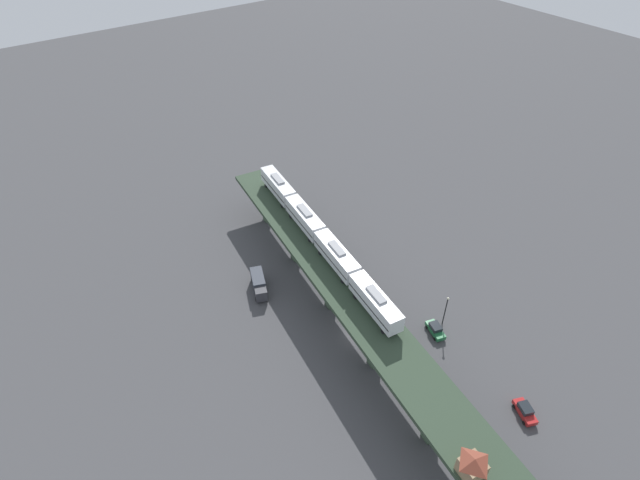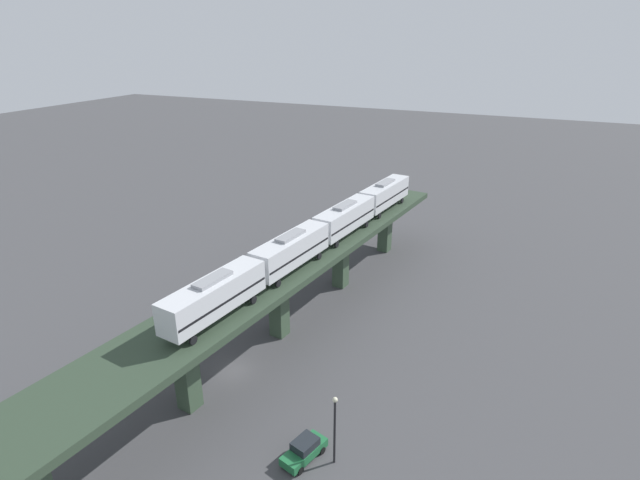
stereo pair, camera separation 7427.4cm
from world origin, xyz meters
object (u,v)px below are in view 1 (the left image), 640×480
at_px(subway_train, 320,236).
at_px(signal_hut, 473,466).
at_px(street_lamp, 446,309).
at_px(street_car_green, 435,329).
at_px(street_car_red, 525,411).
at_px(delivery_truck, 259,284).

distance_m(subway_train, signal_hut, 46.56).
xyz_separation_m(signal_hut, street_lamp, (-21.38, -23.07, -6.50)).
distance_m(signal_hut, street_lamp, 32.12).
bearing_deg(street_car_green, street_lamp, -166.07).
xyz_separation_m(signal_hut, street_car_green, (-18.84, -22.44, -9.67)).
bearing_deg(signal_hut, street_car_red, -170.43).
xyz_separation_m(subway_train, street_car_red, (-8.15, 42.37, -10.41)).
bearing_deg(delivery_truck, subway_train, 158.17).
relative_size(street_car_green, street_car_red, 0.99).
xyz_separation_m(street_car_red, street_lamp, (-3.12, -19.99, 3.17)).
distance_m(street_car_red, street_lamp, 20.48).
bearing_deg(street_lamp, street_car_green, 13.93).
distance_m(street_car_green, delivery_truck, 34.07).
bearing_deg(delivery_truck, street_car_red, 112.53).
relative_size(subway_train, street_car_green, 10.52).
distance_m(subway_train, street_car_red, 44.38).
distance_m(subway_train, delivery_truck, 15.50).
bearing_deg(street_car_green, street_car_red, 88.28).
bearing_deg(subway_train, street_car_green, 110.77).
distance_m(subway_train, street_lamp, 26.08).
xyz_separation_m(subway_train, street_lamp, (-11.27, 22.37, -7.24)).
height_order(street_car_green, street_lamp, street_lamp).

